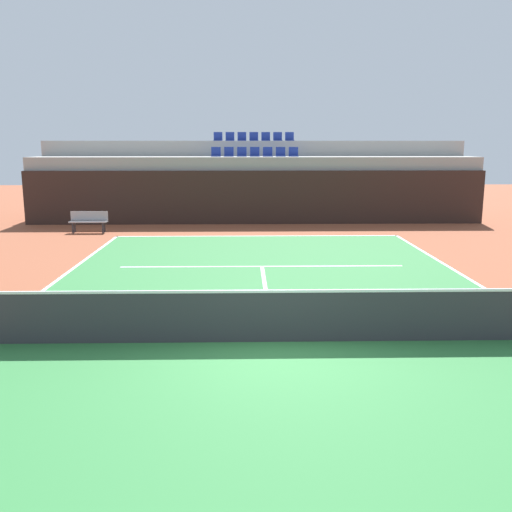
# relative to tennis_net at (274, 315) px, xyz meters

# --- Properties ---
(ground_plane) EXTENTS (80.00, 80.00, 0.00)m
(ground_plane) POSITION_rel_tennis_net_xyz_m (0.00, 0.00, -0.51)
(ground_plane) COLOR brown
(court_surface) EXTENTS (11.00, 24.00, 0.01)m
(court_surface) POSITION_rel_tennis_net_xyz_m (0.00, 0.00, -0.50)
(court_surface) COLOR #2D7238
(court_surface) RESTS_ON ground_plane
(baseline_far) EXTENTS (11.00, 0.10, 0.00)m
(baseline_far) POSITION_rel_tennis_net_xyz_m (0.00, 11.95, -0.50)
(baseline_far) COLOR white
(baseline_far) RESTS_ON court_surface
(service_line_far) EXTENTS (8.26, 0.10, 0.00)m
(service_line_far) POSITION_rel_tennis_net_xyz_m (0.00, 6.40, -0.50)
(service_line_far) COLOR white
(service_line_far) RESTS_ON court_surface
(centre_service_line) EXTENTS (0.10, 6.40, 0.00)m
(centre_service_line) POSITION_rel_tennis_net_xyz_m (0.00, 3.20, -0.50)
(centre_service_line) COLOR white
(centre_service_line) RESTS_ON court_surface
(back_wall) EXTENTS (20.46, 0.30, 2.37)m
(back_wall) POSITION_rel_tennis_net_xyz_m (0.00, 15.48, 0.67)
(back_wall) COLOR black
(back_wall) RESTS_ON ground_plane
(stands_tier_lower) EXTENTS (20.46, 2.40, 2.95)m
(stands_tier_lower) POSITION_rel_tennis_net_xyz_m (0.00, 16.83, 0.97)
(stands_tier_lower) COLOR #9E9E99
(stands_tier_lower) RESTS_ON ground_plane
(stands_tier_upper) EXTENTS (20.46, 2.40, 3.68)m
(stands_tier_upper) POSITION_rel_tennis_net_xyz_m (0.00, 19.23, 1.33)
(stands_tier_upper) COLOR #9E9E99
(stands_tier_upper) RESTS_ON ground_plane
(seating_row_lower) EXTENTS (4.06, 0.44, 0.44)m
(seating_row_lower) POSITION_rel_tennis_net_xyz_m (-0.00, 16.92, 2.57)
(seating_row_lower) COLOR navy
(seating_row_lower) RESTS_ON stands_tier_lower
(seating_row_upper) EXTENTS (4.06, 0.44, 0.44)m
(seating_row_upper) POSITION_rel_tennis_net_xyz_m (-0.00, 19.32, 3.29)
(seating_row_upper) COLOR navy
(seating_row_upper) RESTS_ON stands_tier_upper
(tennis_net) EXTENTS (11.08, 0.08, 1.07)m
(tennis_net) POSITION_rel_tennis_net_xyz_m (0.00, 0.00, 0.00)
(tennis_net) COLOR black
(tennis_net) RESTS_ON court_surface
(player_bench) EXTENTS (1.50, 0.40, 0.85)m
(player_bench) POSITION_rel_tennis_net_xyz_m (-6.80, 13.07, -0.00)
(player_bench) COLOR #99999E
(player_bench) RESTS_ON ground_plane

